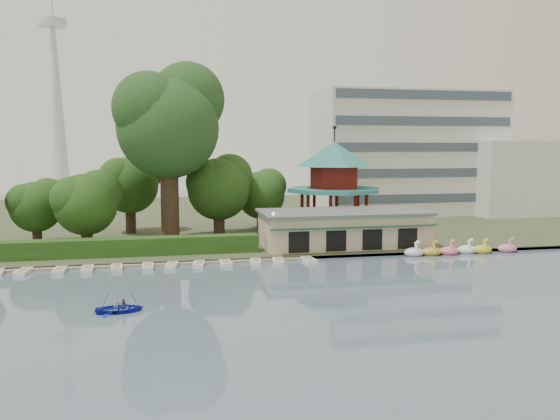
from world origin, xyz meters
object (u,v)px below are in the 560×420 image
object	(u,v)px
boathouse	(343,228)
rowboat_with_passengers	(120,305)
dock	(139,264)
big_tree	(169,118)
pavilion	(334,177)

from	to	relation	value
boathouse	rowboat_with_passengers	bearing A→B (deg)	-138.60
dock	boathouse	distance (m)	22.62
big_tree	rowboat_with_passengers	distance (m)	29.88
dock	big_tree	world-z (taller)	big_tree
pavilion	big_tree	bearing A→B (deg)	-169.63
boathouse	rowboat_with_passengers	xyz separation A→B (m)	(-22.51, -19.84, -1.90)
boathouse	pavilion	world-z (taller)	pavilion
pavilion	boathouse	bearing A→B (deg)	-101.28
pavilion	big_tree	size ratio (longest dim) A/B	0.65
pavilion	rowboat_with_passengers	world-z (taller)	pavilion
boathouse	pavilion	bearing A→B (deg)	78.72
dock	rowboat_with_passengers	bearing A→B (deg)	-91.94
rowboat_with_passengers	dock	bearing A→B (deg)	88.06
big_tree	dock	bearing A→B (deg)	-106.03
boathouse	pavilion	xyz separation A→B (m)	(2.00, 10.03, 5.11)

